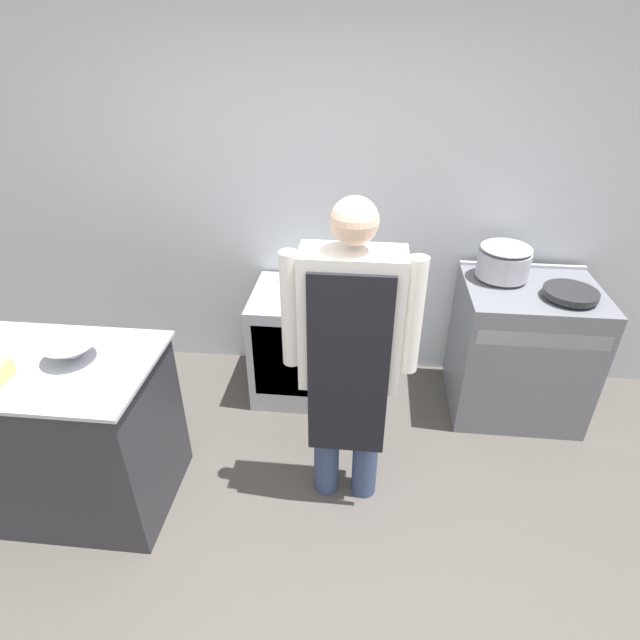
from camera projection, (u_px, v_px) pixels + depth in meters
name	position (u px, v px, depth m)	size (l,w,h in m)	color
ground_plane	(282.00, 639.00, 2.20)	(14.00, 14.00, 0.00)	#4C4742
wall_back	(327.00, 194.00, 3.34)	(8.00, 0.05, 2.70)	silver
prep_counter	(70.00, 434.00, 2.65)	(1.03, 0.70, 0.92)	#2D2D33
stove	(520.00, 350.00, 3.33)	(0.83, 0.68, 0.94)	slate
fridge_unit	(301.00, 342.00, 3.53)	(0.65, 0.63, 0.78)	#A8ADB2
person_cook	(350.00, 348.00, 2.40)	(0.66, 0.24, 1.73)	#38476B
mixing_bowl	(71.00, 351.00, 2.41)	(0.26, 0.26, 0.10)	#B2B5BC
stock_pot	(504.00, 260.00, 3.14)	(0.32, 0.32, 0.22)	#B2B5BC
saute_pan	(571.00, 293.00, 2.95)	(0.32, 0.32, 0.04)	#262628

